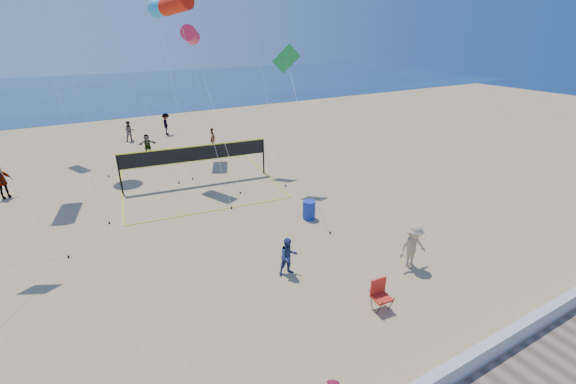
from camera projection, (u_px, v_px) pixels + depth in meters
ground at (280, 357)px, 11.22m from camera, size 120.00×120.00×0.00m
ocean at (92, 90)px, 60.75m from camera, size 140.00×50.00×0.03m
bystander_a at (289, 257)px, 14.75m from camera, size 0.81×0.65×1.57m
bystander_b at (413, 247)px, 15.12m from camera, size 1.29×0.84×1.89m
far_person_0 at (1, 182)px, 21.46m from camera, size 1.23×0.89×1.93m
far_person_1 at (147, 144)px, 29.27m from camera, size 1.44×0.57×1.52m
far_person_2 at (213, 137)px, 31.31m from camera, size 0.44×0.59×1.47m
far_person_3 at (130, 131)px, 32.48m from camera, size 0.91×0.75×1.73m
far_person_4 at (166, 124)px, 34.66m from camera, size 0.98×1.37×1.91m
camp_chair at (380, 293)px, 12.97m from camera, size 0.64×0.78×1.23m
trash_barrel at (309, 210)px, 19.28m from camera, size 0.82×0.82×0.95m
volleyball_net at (196, 158)px, 23.33m from camera, size 9.90×9.77×2.38m
kite_2 at (176, 5)px, 20.99m from camera, size 1.68×6.91×10.66m
kite_4 at (289, 67)px, 20.84m from camera, size 2.19×6.86×8.13m
kite_7 at (156, 8)px, 27.84m from camera, size 1.79×9.51×10.86m
kite_9 at (173, 13)px, 29.30m from camera, size 2.78×4.34×11.52m
kite_10 at (190, 35)px, 25.80m from camera, size 1.91×9.55×9.14m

